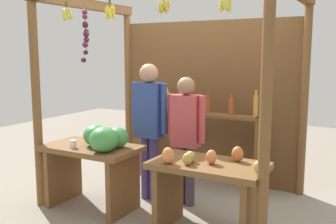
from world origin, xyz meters
TOP-DOWN VIEW (x-y plane):
  - ground_plane at (0.00, 0.00)m, footprint 12.00×12.00m
  - market_stall at (-0.01, 0.42)m, footprint 2.77×1.96m
  - fruit_counter_left at (-0.64, -0.71)m, footprint 1.11×0.69m
  - fruit_counter_right at (0.73, -0.70)m, footprint 1.12×0.64m
  - bottle_shelf_unit at (-0.03, 0.70)m, footprint 1.77×0.22m
  - vendor_man at (-0.28, -0.14)m, footprint 0.48×0.23m
  - vendor_woman at (0.18, -0.09)m, footprint 0.48×0.21m

SIDE VIEW (x-z plane):
  - ground_plane at x=0.00m, z-range 0.00..0.00m
  - fruit_counter_right at x=0.73m, z-range 0.09..1.00m
  - fruit_counter_left at x=-0.64m, z-range 0.15..1.17m
  - bottle_shelf_unit at x=-0.03m, z-range 0.11..1.45m
  - vendor_woman at x=0.18m, z-range 0.15..1.68m
  - vendor_man at x=-0.28m, z-range 0.17..1.85m
  - market_stall at x=-0.01m, z-range 0.21..2.70m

